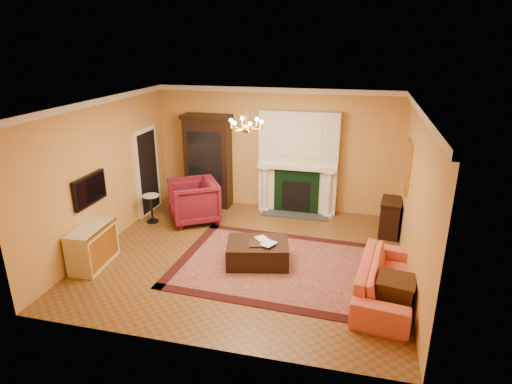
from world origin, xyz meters
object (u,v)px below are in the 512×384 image
(leather_ottoman, at_px, (258,252))
(console_table, at_px, (390,218))
(commode, at_px, (93,246))
(wingback_armchair, at_px, (194,199))
(end_table, at_px, (395,297))
(coral_sofa, at_px, (387,274))
(china_cabinet, at_px, (208,163))
(pedestal_table, at_px, (152,207))

(leather_ottoman, bearing_deg, console_table, 24.97)
(commode, bearing_deg, console_table, 22.55)
(wingback_armchair, relative_size, leather_ottoman, 0.94)
(end_table, height_order, console_table, console_table)
(commode, distance_m, coral_sofa, 5.34)
(commode, xyz_separation_m, end_table, (5.45, -0.26, -0.09))
(china_cabinet, xyz_separation_m, end_table, (4.39, -3.79, -0.82))
(leather_ottoman, bearing_deg, end_table, -36.25)
(wingback_armchair, bearing_deg, console_table, 61.79)
(leather_ottoman, bearing_deg, coral_sofa, -27.27)
(wingback_armchair, height_order, end_table, wingback_armchair)
(commode, height_order, console_table, commode)
(commode, xyz_separation_m, console_table, (5.51, 2.74, -0.00))
(pedestal_table, distance_m, end_table, 5.82)
(wingback_armchair, distance_m, commode, 2.66)
(wingback_armchair, height_order, leather_ottoman, wingback_armchair)
(pedestal_table, height_order, leather_ottoman, pedestal_table)
(wingback_armchair, height_order, console_table, wingback_armchair)
(end_table, height_order, leather_ottoman, end_table)
(pedestal_table, relative_size, coral_sofa, 0.31)
(leather_ottoman, bearing_deg, commode, -177.90)
(pedestal_table, xyz_separation_m, leather_ottoman, (2.87, -1.32, -0.16))
(commode, xyz_separation_m, coral_sofa, (5.34, 0.20, 0.04))
(china_cabinet, height_order, pedestal_table, china_cabinet)
(wingback_armchair, xyz_separation_m, commode, (-1.07, -2.43, -0.16))
(coral_sofa, bearing_deg, end_table, -158.92)
(commode, bearing_deg, wingback_armchair, 62.44)
(end_table, bearing_deg, pedestal_table, 155.84)
(wingback_armchair, height_order, coral_sofa, wingback_armchair)
(china_cabinet, relative_size, coral_sofa, 1.02)
(china_cabinet, relative_size, wingback_armchair, 2.05)
(pedestal_table, distance_m, commode, 2.13)
(coral_sofa, bearing_deg, leather_ottoman, 82.81)
(china_cabinet, distance_m, pedestal_table, 1.84)
(pedestal_table, relative_size, leather_ottoman, 0.58)
(console_table, xyz_separation_m, leather_ottoman, (-2.50, -1.94, -0.16))
(commode, bearing_deg, pedestal_table, 82.34)
(end_table, xyz_separation_m, console_table, (0.06, 3.00, 0.09))
(china_cabinet, bearing_deg, commode, -107.67)
(china_cabinet, height_order, console_table, china_cabinet)
(china_cabinet, bearing_deg, pedestal_table, -124.13)
(wingback_armchair, bearing_deg, leather_ottoman, 17.73)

